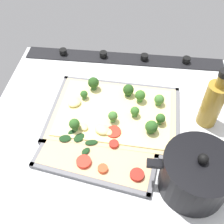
# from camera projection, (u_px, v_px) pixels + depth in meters

# --- Properties ---
(ground_plane) EXTENTS (0.78, 0.70, 0.03)m
(ground_plane) POSITION_uv_depth(u_px,v_px,m) (115.00, 125.00, 0.83)
(ground_plane) COLOR silver
(stove_control_panel) EXTENTS (0.75, 0.07, 0.03)m
(stove_control_panel) POSITION_uv_depth(u_px,v_px,m) (124.00, 58.00, 1.02)
(stove_control_panel) COLOR black
(stove_control_panel) RESTS_ON ground_plane
(baking_tray_front) EXTENTS (0.41, 0.30, 0.01)m
(baking_tray_front) POSITION_uv_depth(u_px,v_px,m) (115.00, 115.00, 0.84)
(baking_tray_front) COLOR slate
(baking_tray_front) RESTS_ON ground_plane
(broccoli_pizza) EXTENTS (0.39, 0.28, 0.06)m
(broccoli_pizza) POSITION_uv_depth(u_px,v_px,m) (116.00, 111.00, 0.83)
(broccoli_pizza) COLOR #D3B77F
(broccoli_pizza) RESTS_ON baking_tray_front
(baking_tray_back) EXTENTS (0.36, 0.28, 0.01)m
(baking_tray_back) POSITION_uv_depth(u_px,v_px,m) (101.00, 147.00, 0.76)
(baking_tray_back) COLOR slate
(baking_tray_back) RESTS_ON ground_plane
(veggie_pizza_back) EXTENTS (0.33, 0.25, 0.02)m
(veggie_pizza_back) POSITION_uv_depth(u_px,v_px,m) (100.00, 146.00, 0.75)
(veggie_pizza_back) COLOR tan
(veggie_pizza_back) RESTS_ON baking_tray_back
(cooking_pot) EXTENTS (0.24, 0.17, 0.14)m
(cooking_pot) POSITION_uv_depth(u_px,v_px,m) (196.00, 174.00, 0.64)
(cooking_pot) COLOR black
(cooking_pot) RESTS_ON ground_plane
(oil_bottle) EXTENTS (0.06, 0.06, 0.20)m
(oil_bottle) POSITION_uv_depth(u_px,v_px,m) (213.00, 103.00, 0.76)
(oil_bottle) COLOR olive
(oil_bottle) RESTS_ON ground_plane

